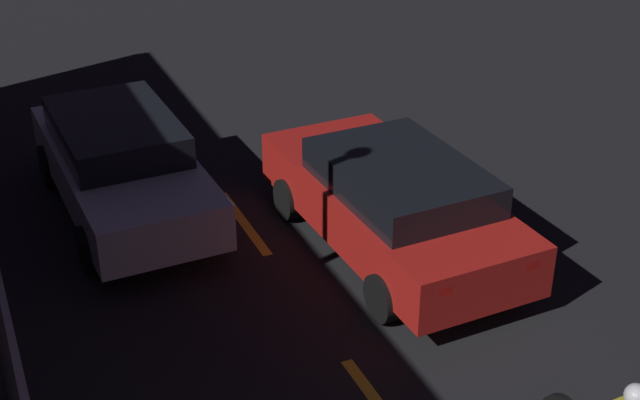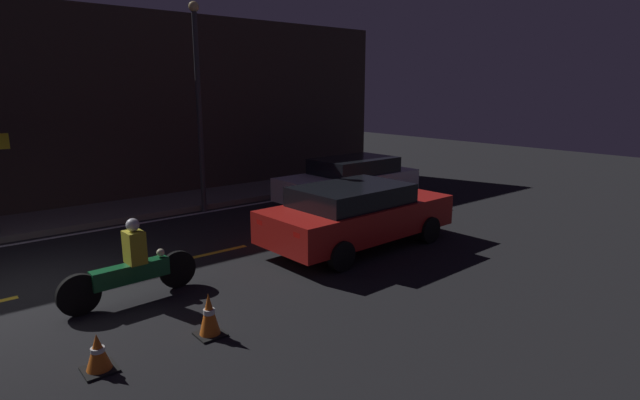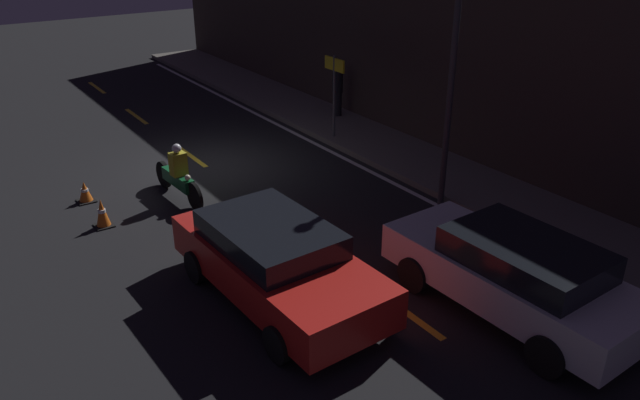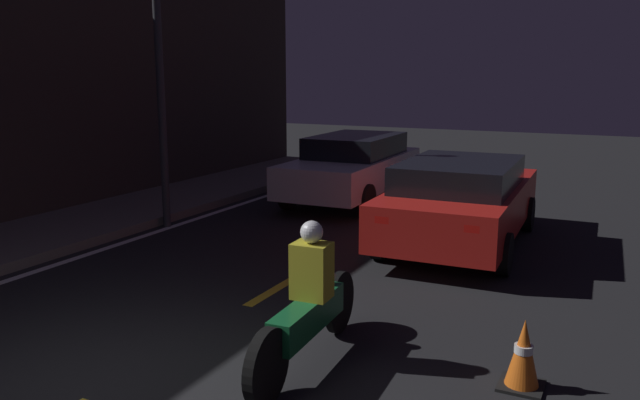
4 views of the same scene
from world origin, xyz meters
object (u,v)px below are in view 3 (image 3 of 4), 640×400
object	(u,v)px
street_lamp	(453,67)
motorcycle	(178,176)
pedestrian	(338,89)
sedan_white	(514,272)
taxi_red	(276,260)
traffic_cone_near	(85,192)
traffic_cone_mid	(102,213)
shop_sign	(334,80)

from	to	relation	value
street_lamp	motorcycle	bearing A→B (deg)	-127.40
motorcycle	street_lamp	size ratio (longest dim) A/B	0.41
motorcycle	pedestrian	bearing A→B (deg)	110.08
sedan_white	motorcycle	xyz separation A→B (m)	(-7.57, -2.84, -0.21)
taxi_red	pedestrian	xyz separation A→B (m)	(-7.85, 6.95, 0.25)
pedestrian	street_lamp	distance (m)	7.24
pedestrian	traffic_cone_near	bearing A→B (deg)	-78.19
sedan_white	traffic_cone_mid	xyz separation A→B (m)	(-7.13, -4.78, -0.47)
taxi_red	shop_sign	xyz separation A→B (m)	(-6.20, 5.65, 1.08)
shop_sign	street_lamp	distance (m)	5.22
shop_sign	street_lamp	xyz separation A→B (m)	(5.01, -0.49, 1.39)
street_lamp	sedan_white	bearing A→B (deg)	-28.84
sedan_white	street_lamp	size ratio (longest dim) A/B	0.79
taxi_red	shop_sign	distance (m)	8.46
pedestrian	motorcycle	bearing A→B (deg)	-66.76
taxi_red	sedan_white	bearing A→B (deg)	47.66
taxi_red	pedestrian	bearing A→B (deg)	136.46
sedan_white	taxi_red	bearing A→B (deg)	47.83
pedestrian	shop_sign	size ratio (longest dim) A/B	0.70
sedan_white	traffic_cone_mid	size ratio (longest dim) A/B	7.05
taxi_red	traffic_cone_near	xyz separation A→B (m)	(-6.04, -1.68, -0.52)
taxi_red	sedan_white	world-z (taller)	sedan_white
motorcycle	traffic_cone_near	size ratio (longest dim) A/B	4.66
street_lamp	taxi_red	bearing A→B (deg)	-76.98
motorcycle	traffic_cone_mid	world-z (taller)	motorcycle
traffic_cone_near	motorcycle	bearing A→B (deg)	60.41
traffic_cone_mid	shop_sign	bearing A→B (deg)	102.81
motorcycle	shop_sign	world-z (taller)	shop_sign
motorcycle	sedan_white	bearing A→B (deg)	17.39
motorcycle	shop_sign	distance (m)	5.70
taxi_red	sedan_white	size ratio (longest dim) A/B	1.01
motorcycle	traffic_cone_mid	xyz separation A→B (m)	(0.43, -1.95, -0.26)
sedan_white	motorcycle	distance (m)	8.08
traffic_cone_mid	motorcycle	bearing A→B (deg)	102.59
shop_sign	taxi_red	bearing A→B (deg)	-42.31
traffic_cone_near	shop_sign	size ratio (longest dim) A/B	0.21
shop_sign	traffic_cone_mid	bearing A→B (deg)	-77.19
street_lamp	traffic_cone_mid	bearing A→B (deg)	-115.86
traffic_cone_mid	traffic_cone_near	bearing A→B (deg)	178.50
taxi_red	pedestrian	size ratio (longest dim) A/B	2.72
taxi_red	street_lamp	size ratio (longest dim) A/B	0.80
sedan_white	pedestrian	size ratio (longest dim) A/B	2.70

